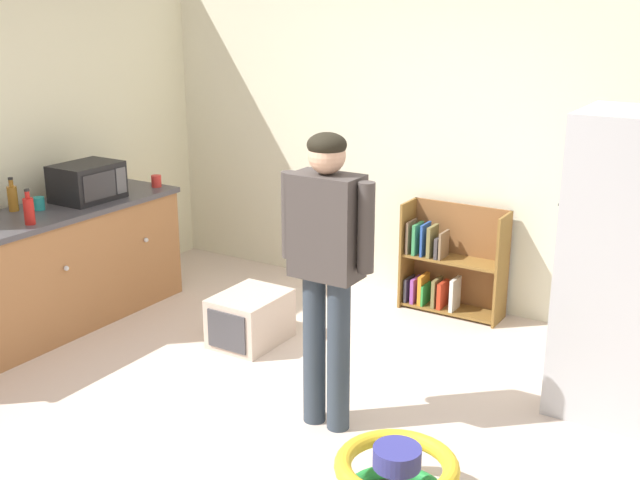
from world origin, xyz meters
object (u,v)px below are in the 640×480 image
Objects in this scene: baby_walker at (396,477)px; teal_cup at (39,204)px; refrigerator at (630,267)px; bookshelf at (448,266)px; pet_carrier at (250,318)px; amber_bottle at (13,198)px; standing_person at (327,256)px; microwave at (87,182)px; ketchup_bottle at (28,210)px; kitchen_counter at (38,275)px; red_cup at (156,181)px.

baby_walker is 6.36× the size of teal_cup.
bookshelf is (-1.47, 0.89, -0.53)m from refrigerator.
baby_walker is (-0.68, -1.58, -0.73)m from refrigerator.
amber_bottle is (-1.59, -0.67, 0.82)m from pet_carrier.
amber_bottle is (-2.64, 0.02, -0.03)m from standing_person.
microwave is (-2.43, 0.53, 0.01)m from standing_person.
amber_bottle is at bearing -112.30° from microwave.
standing_person is 2.64m from amber_bottle.
ketchup_bottle is 0.39m from teal_cup.
bookshelf is at bearing 107.63° from baby_walker.
kitchen_counter is at bearing 179.79° from standing_person.
ketchup_bottle is 1.28m from red_cup.
pet_carrier is at bearing -19.28° from red_cup.
standing_person is (-1.37, -1.10, 0.14)m from refrigerator.
microwave reaches higher than amber_bottle.
kitchen_counter is 0.51m from teal_cup.
kitchen_counter is 9.77× the size of amber_bottle.
kitchen_counter is 3.19m from baby_walker.
kitchen_counter reaches higher than bookshelf.
refrigerator is 3.85m from microwave.
red_cup is at bearing 91.83° from ketchup_bottle.
bookshelf is 2.84m from microwave.
ketchup_bottle is 0.43m from amber_bottle.
teal_cup is at bearing -102.30° from red_cup.
ketchup_bottle reaches higher than red_cup.
standing_person is 1.51m from pet_carrier.
teal_cup is (-2.51, 0.13, -0.08)m from standing_person.
ketchup_bottle is (-2.26, -0.16, -0.03)m from standing_person.
kitchen_counter is 2.83× the size of bookshelf.
amber_bottle is at bearing 177.53° from kitchen_counter.
refrigerator is 4.00m from teal_cup.
bookshelf is at bearing 40.12° from kitchen_counter.
baby_walker is at bearing -8.49° from amber_bottle.
baby_walker is 3.48m from red_cup.
amber_bottle is 2.59× the size of teal_cup.
pet_carrier is 2.24× the size of amber_bottle.
teal_cup is at bearing 116.31° from kitchen_counter.
pet_carrier is (1.40, 0.67, -0.27)m from kitchen_counter.
kitchen_counter is at bearing -97.88° from red_cup.
baby_walker is 1.26× the size of microwave.
kitchen_counter is 4.00m from refrigerator.
amber_bottle is (-0.39, 0.17, 0.00)m from ketchup_bottle.
microwave reaches higher than kitchen_counter.
amber_bottle is at bearing -142.22° from bookshelf.
kitchen_counter is at bearing 171.14° from baby_walker.
amber_bottle reaches higher than red_cup.
standing_person reaches higher than red_cup.
standing_person reaches higher than ketchup_bottle.
kitchen_counter is 25.31× the size of teal_cup.
pet_carrier is 1.64m from microwave.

